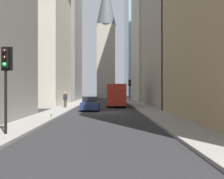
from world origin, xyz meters
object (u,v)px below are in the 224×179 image
object	(u,v)px
traffic_light_foreground	(6,69)
traffic_light_midblock	(130,85)
delivery_truck	(116,95)
sedan_navy	(91,104)
pedestrian	(65,99)
discarded_bottle	(51,116)

from	to	relation	value
traffic_light_foreground	traffic_light_midblock	size ratio (longest dim) A/B	1.05
delivery_truck	sedan_navy	bearing A→B (deg)	156.43
traffic_light_midblock	pedestrian	distance (m)	18.94
traffic_light_foreground	pedestrian	distance (m)	18.73
traffic_light_midblock	delivery_truck	bearing A→B (deg)	168.05
traffic_light_midblock	pedestrian	world-z (taller)	traffic_light_midblock
pedestrian	discarded_bottle	distance (m)	11.13
discarded_bottle	sedan_navy	bearing A→B (deg)	-15.98
delivery_truck	traffic_light_midblock	bearing A→B (deg)	-11.95
traffic_light_foreground	pedestrian	xyz separation A→B (m)	(18.62, 0.27, -1.97)
sedan_navy	traffic_light_midblock	size ratio (longest dim) A/B	1.14
traffic_light_midblock	discarded_bottle	size ratio (longest dim) A/B	14.00
pedestrian	delivery_truck	bearing A→B (deg)	-58.87
sedan_navy	traffic_light_foreground	distance (m)	16.18
delivery_truck	traffic_light_foreground	size ratio (longest dim) A/B	1.62
traffic_light_foreground	discarded_bottle	world-z (taller)	traffic_light_foreground
delivery_truck	traffic_light_foreground	distance (m)	22.93
pedestrian	discarded_bottle	xyz separation A→B (m)	(-11.07, -0.74, -0.85)
delivery_truck	traffic_light_foreground	world-z (taller)	traffic_light_foreground
traffic_light_foreground	traffic_light_midblock	world-z (taller)	traffic_light_foreground
traffic_light_foreground	discarded_bottle	size ratio (longest dim) A/B	14.74
traffic_light_foreground	traffic_light_midblock	distance (m)	36.34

